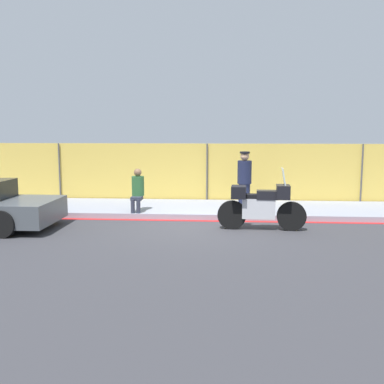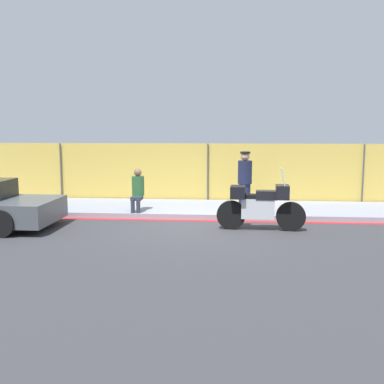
% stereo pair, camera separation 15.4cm
% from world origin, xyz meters
% --- Properties ---
extents(ground_plane, '(120.00, 120.00, 0.00)m').
position_xyz_m(ground_plane, '(0.00, 0.00, 0.00)').
color(ground_plane, '#38383D').
extents(sidewalk, '(37.18, 2.69, 0.15)m').
position_xyz_m(sidewalk, '(0.00, 2.17, 0.08)').
color(sidewalk, '#8E93A3').
rests_on(sidewalk, ground_plane).
extents(curb_paint_stripe, '(37.18, 0.18, 0.01)m').
position_xyz_m(curb_paint_stripe, '(0.00, 0.73, 0.00)').
color(curb_paint_stripe, red).
rests_on(curb_paint_stripe, ground_plane).
extents(storefront_fence, '(35.32, 0.17, 2.01)m').
position_xyz_m(storefront_fence, '(0.00, 3.60, 1.01)').
color(storefront_fence, gold).
rests_on(storefront_fence, ground_plane).
extents(motorcycle, '(2.19, 0.57, 1.55)m').
position_xyz_m(motorcycle, '(1.48, -0.25, 0.63)').
color(motorcycle, black).
rests_on(motorcycle, ground_plane).
extents(officer_standing, '(0.43, 0.43, 1.66)m').
position_xyz_m(officer_standing, '(1.18, 2.29, 1.00)').
color(officer_standing, '#191E38').
rests_on(officer_standing, sidewalk).
extents(person_seated_on_curb, '(0.35, 0.62, 1.21)m').
position_xyz_m(person_seated_on_curb, '(-1.89, 1.25, 0.82)').
color(person_seated_on_curb, '#2D3342').
rests_on(person_seated_on_curb, sidewalk).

